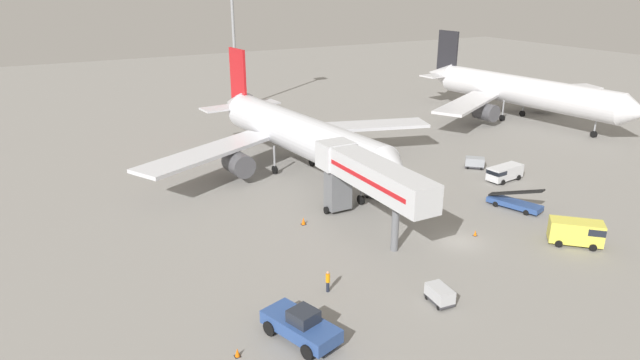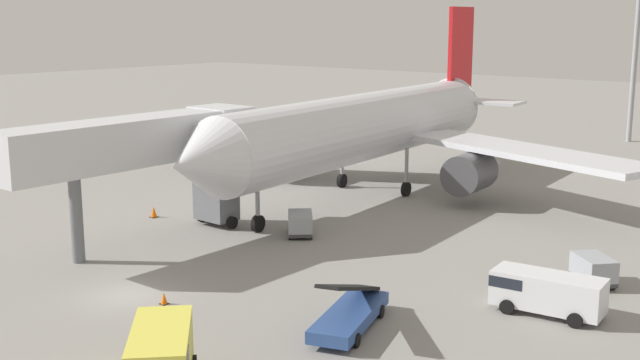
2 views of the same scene
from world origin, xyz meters
name	(u,v)px [view 2 (image 2 of 2)]	position (x,y,z in m)	size (l,w,h in m)	color
ground_plane	(128,296)	(0.00, 0.00, 0.00)	(300.00, 300.00, 0.00)	gray
airplane_at_gate	(370,127)	(-4.56, 26.47, 5.15)	(43.07, 42.21, 14.33)	silver
jet_bridge	(149,147)	(-6.57, 6.87, 5.82)	(3.46, 16.98, 7.75)	silver
belt_loader_truck	(350,313)	(10.96, 3.47, 0.75)	(3.61, 6.14, 2.92)	#2D4C8E
service_van_near_right	(161,358)	(9.38, -5.67, 1.35)	(4.90, 4.85, 2.38)	#E5DB4C
service_van_mid_center	(545,291)	(16.73, 10.60, 1.09)	(5.15, 2.58, 1.89)	silver
baggage_cart_mid_right	(593,269)	(16.97, 16.02, 0.82)	(2.80, 2.72, 1.49)	#38383D
baggage_cart_far_left	(300,223)	(-0.60, 13.61, 0.82)	(2.68, 2.75, 1.48)	#38383D
safety_cone_alpha	(164,298)	(2.29, 0.34, 0.28)	(0.38, 0.38, 0.58)	black
safety_cone_bravo	(154,212)	(-11.40, 10.87, 0.38)	(0.50, 0.50, 0.77)	black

